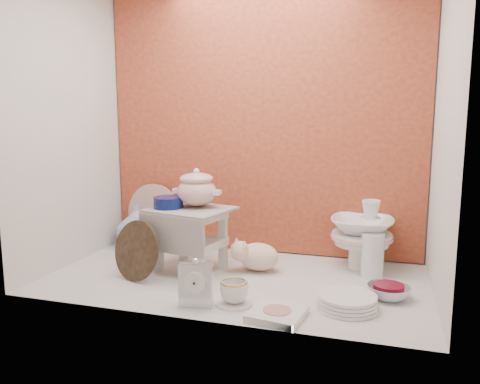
# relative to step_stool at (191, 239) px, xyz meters

# --- Properties ---
(ground) EXTENTS (1.80, 1.80, 0.00)m
(ground) POSITION_rel_step_stool_xyz_m (0.25, -0.05, -0.16)
(ground) COLOR silver
(ground) RESTS_ON ground
(niche_shell) EXTENTS (1.86, 1.03, 1.53)m
(niche_shell) POSITION_rel_step_stool_xyz_m (0.25, 0.13, 0.77)
(niche_shell) COLOR #B6562D
(niche_shell) RESTS_ON ground
(step_stool) EXTENTS (0.44, 0.41, 0.32)m
(step_stool) POSITION_rel_step_stool_xyz_m (0.00, 0.00, 0.00)
(step_stool) COLOR silver
(step_stool) RESTS_ON ground
(soup_tureen) EXTENTS (0.29, 0.29, 0.20)m
(soup_tureen) POSITION_rel_step_stool_xyz_m (0.02, 0.04, 0.26)
(soup_tureen) COLOR white
(soup_tureen) RESTS_ON step_stool
(cobalt_bowl) EXTENTS (0.17, 0.17, 0.05)m
(cobalt_bowl) POSITION_rel_step_stool_xyz_m (-0.11, -0.02, 0.19)
(cobalt_bowl) COLOR #0A1651
(cobalt_bowl) RESTS_ON step_stool
(floral_platter) EXTENTS (0.38, 0.10, 0.37)m
(floral_platter) POSITION_rel_step_stool_xyz_m (-0.40, 0.38, 0.03)
(floral_platter) COLOR silver
(floral_platter) RESTS_ON ground
(blue_white_vase) EXTENTS (0.30, 0.30, 0.26)m
(blue_white_vase) POSITION_rel_step_stool_xyz_m (-0.48, 0.32, -0.03)
(blue_white_vase) COLOR white
(blue_white_vase) RESTS_ON ground
(lacquer_tray) EXTENTS (0.30, 0.18, 0.28)m
(lacquer_tray) POSITION_rel_step_stool_xyz_m (-0.20, -0.21, -0.02)
(lacquer_tray) COLOR black
(lacquer_tray) RESTS_ON ground
(mantel_clock) EXTENTS (0.14, 0.07, 0.20)m
(mantel_clock) POSITION_rel_step_stool_xyz_m (0.20, -0.43, -0.06)
(mantel_clock) COLOR silver
(mantel_clock) RESTS_ON ground
(plush_pig) EXTENTS (0.29, 0.22, 0.16)m
(plush_pig) POSITION_rel_step_stool_xyz_m (0.33, 0.08, -0.08)
(plush_pig) COLOR beige
(plush_pig) RESTS_ON ground
(teacup_saucer) EXTENTS (0.18, 0.18, 0.01)m
(teacup_saucer) POSITION_rel_step_stool_xyz_m (0.34, -0.37, -0.15)
(teacup_saucer) COLOR white
(teacup_saucer) RESTS_ON ground
(gold_rim_teacup) EXTENTS (0.15, 0.15, 0.09)m
(gold_rim_teacup) POSITION_rel_step_stool_xyz_m (0.34, -0.37, -0.10)
(gold_rim_teacup) COLOR white
(gold_rim_teacup) RESTS_ON teacup_saucer
(lattice_dish) EXTENTS (0.23, 0.23, 0.03)m
(lattice_dish) POSITION_rel_step_stool_xyz_m (0.54, -0.44, -0.15)
(lattice_dish) COLOR white
(lattice_dish) RESTS_ON ground
(dinner_plate_stack) EXTENTS (0.30, 0.30, 0.06)m
(dinner_plate_stack) POSITION_rel_step_stool_xyz_m (0.80, -0.27, -0.13)
(dinner_plate_stack) COLOR white
(dinner_plate_stack) RESTS_ON ground
(crystal_bowl) EXTENTS (0.20, 0.20, 0.06)m
(crystal_bowl) POSITION_rel_step_stool_xyz_m (0.96, -0.11, -0.13)
(crystal_bowl) COLOR silver
(crystal_bowl) RESTS_ON ground
(clear_glass_vase) EXTENTS (0.13, 0.13, 0.22)m
(clear_glass_vase) POSITION_rel_step_stool_xyz_m (0.88, 0.16, -0.05)
(clear_glass_vase) COLOR silver
(clear_glass_vase) RESTS_ON ground
(porcelain_tower) EXTENTS (0.40, 0.40, 0.36)m
(porcelain_tower) POSITION_rel_step_stool_xyz_m (0.82, 0.28, 0.02)
(porcelain_tower) COLOR white
(porcelain_tower) RESTS_ON ground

